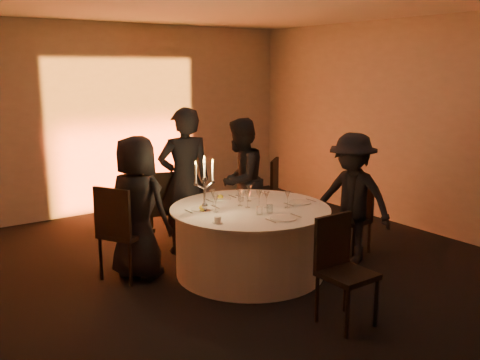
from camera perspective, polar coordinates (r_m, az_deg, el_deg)
floor at (r=6.24m, az=1.07°, el=-9.79°), size 7.00×7.00×0.00m
wall_back at (r=8.91m, az=-12.32°, el=6.47°), size 7.00×0.00×7.00m
wall_right at (r=7.98m, az=18.90°, el=5.49°), size 0.00×7.00×7.00m
uplighter_fixture at (r=8.89m, az=-11.16°, el=-3.01°), size 0.25×0.12×0.10m
banquet_table at (r=6.11m, az=1.08°, el=-6.44°), size 1.80×1.80×0.77m
chair_left at (r=5.98m, az=-12.66°, el=-4.94°), size 0.63×0.63×1.07m
chair_back_left at (r=6.93m, az=-8.03°, el=-2.62°), size 0.55×0.55×1.03m
chair_back_right at (r=7.81m, az=2.84°, el=-0.92°), size 0.62×0.62×1.01m
chair_right at (r=6.92m, az=12.17°, el=-3.60°), size 0.43×0.43×0.87m
chair_front at (r=5.01m, az=10.72°, el=-8.72°), size 0.44×0.44×1.00m
guest_left at (r=5.99m, az=-10.90°, el=-2.92°), size 0.83×0.93×1.60m
guest_back_left at (r=6.69m, az=-5.91°, el=-0.12°), size 0.75×0.58×1.84m
guest_back_right at (r=7.14m, az=0.02°, el=-0.03°), size 1.01×0.94×1.66m
guest_right at (r=6.50m, az=11.83°, el=-1.92°), size 0.86×1.14×1.56m
plate_left at (r=5.91m, az=-4.08°, el=-3.01°), size 0.36×0.25×0.08m
plate_back_left at (r=6.38m, az=-2.10°, el=-1.86°), size 0.36×0.25×0.08m
plate_back_right at (r=6.57m, az=1.19°, el=-1.56°), size 0.35×0.30×0.01m
plate_right at (r=6.23m, az=6.42°, el=-2.38°), size 0.36×0.25×0.01m
plate_front at (r=5.58m, az=4.66°, el=-4.07°), size 0.36×0.28×0.01m
coffee_cup at (r=5.42m, az=-2.40°, el=-4.27°), size 0.11×0.11×0.07m
candelabra at (r=5.77m, az=-3.79°, el=-1.34°), size 0.26×0.13×0.63m
wine_glass_a at (r=6.24m, az=0.98°, el=-1.05°), size 0.07×0.07×0.19m
wine_glass_b at (r=6.04m, az=-2.91°, el=-1.50°), size 0.07×0.07×0.19m
wine_glass_c at (r=5.78m, az=-2.61°, el=-2.13°), size 0.07×0.07×0.19m
wine_glass_d at (r=5.98m, az=5.09°, el=-1.68°), size 0.07×0.07×0.19m
wine_glass_e at (r=5.95m, az=2.86°, el=-1.72°), size 0.07×0.07×0.19m
wine_glass_f at (r=6.03m, az=0.01°, el=-1.51°), size 0.07×0.07×0.19m
wine_glass_g at (r=5.96m, az=0.82°, el=-1.68°), size 0.07×0.07×0.19m
wine_glass_h at (r=5.98m, az=2.05°, el=-1.63°), size 0.07×0.07×0.19m
tumbler_a at (r=6.26m, az=0.09°, el=-1.87°), size 0.07×0.07×0.09m
tumbler_b at (r=5.72m, az=2.09°, el=-3.24°), size 0.07×0.07×0.09m
tumbler_c at (r=5.78m, az=3.19°, el=-3.09°), size 0.07×0.07×0.09m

